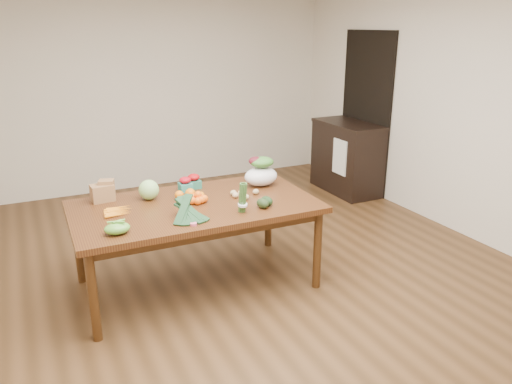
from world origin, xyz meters
name	(u,v)px	position (x,y,z in m)	size (l,w,h in m)	color
floor	(246,273)	(0.00, 0.00, 0.00)	(6.00, 6.00, 0.00)	#55361D
room_walls	(245,128)	(0.00, 0.00, 1.35)	(5.02, 6.02, 2.70)	beige
dining_table	(196,245)	(-0.46, 0.01, 0.38)	(2.00, 1.11, 0.75)	#4E2C12
doorway_dark	(366,113)	(2.48, 1.60, 1.05)	(0.02, 1.00, 2.10)	black
cabinet	(347,157)	(2.22, 1.60, 0.47)	(0.52, 1.02, 0.94)	black
dish_towel	(340,157)	(1.96, 1.40, 0.55)	(0.02, 0.28, 0.45)	white
paper_bag	(102,191)	(-1.14, 0.41, 0.84)	(0.25, 0.20, 0.17)	olive
cabbage	(149,190)	(-0.77, 0.29, 0.84)	(0.17, 0.17, 0.17)	#A0D87C
strawberry_basket_a	(185,185)	(-0.42, 0.37, 0.80)	(0.11, 0.11, 0.10)	red
strawberry_basket_b	(194,182)	(-0.33, 0.42, 0.80)	(0.11, 0.11, 0.10)	#B60C12
orange_a	(179,195)	(-0.54, 0.18, 0.79)	(0.08, 0.08, 0.08)	#E1590D
orange_b	(190,193)	(-0.45, 0.16, 0.79)	(0.09, 0.09, 0.09)	orange
orange_c	(201,196)	(-0.38, 0.09, 0.78)	(0.07, 0.07, 0.07)	#FF9B0F
mandarin_cluster	(198,197)	(-0.43, 0.03, 0.80)	(0.18, 0.18, 0.10)	orange
carrots	(118,211)	(-1.08, 0.08, 0.76)	(0.22, 0.22, 0.03)	#FF9F15
snap_pea_bag	(117,228)	(-1.16, -0.35, 0.79)	(0.18, 0.14, 0.08)	#67B53D
kale_bunch	(189,211)	(-0.62, -0.33, 0.83)	(0.32, 0.40, 0.16)	#163119
asparagus_bundle	(243,198)	(-0.19, -0.34, 0.88)	(0.08, 0.08, 0.25)	#477837
potato_a	(235,195)	(-0.10, 0.00, 0.77)	(0.06, 0.05, 0.05)	#DBB07E
potato_b	(246,197)	(-0.04, -0.08, 0.77)	(0.06, 0.05, 0.05)	tan
potato_c	(241,193)	(-0.03, 0.04, 0.77)	(0.06, 0.05, 0.05)	tan
potato_d	(233,193)	(-0.09, 0.07, 0.77)	(0.06, 0.05, 0.05)	#CBB975
potato_e	(256,192)	(0.10, 0.01, 0.77)	(0.06, 0.05, 0.05)	tan
avocado_a	(263,203)	(0.00, -0.32, 0.79)	(0.08, 0.12, 0.08)	black
avocado_b	(267,201)	(0.06, -0.29, 0.79)	(0.08, 0.12, 0.08)	black
salad_bag	(261,173)	(0.25, 0.22, 0.87)	(0.32, 0.24, 0.24)	white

